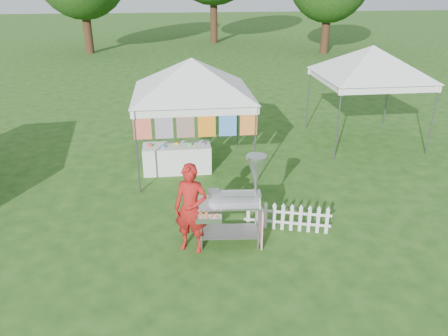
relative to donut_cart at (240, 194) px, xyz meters
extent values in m
plane|color=#1F4614|center=(-0.66, 0.40, -1.09)|extent=(120.00, 120.00, 0.00)
cylinder|color=#59595E|center=(-2.08, 2.48, -0.04)|extent=(0.04, 0.04, 2.10)
cylinder|color=#59595E|center=(0.76, 2.48, -0.04)|extent=(0.04, 0.04, 2.10)
cylinder|color=#59595E|center=(-2.08, 5.32, -0.04)|extent=(0.04, 0.04, 2.10)
cylinder|color=#59595E|center=(0.76, 5.32, -0.04)|extent=(0.04, 0.04, 2.10)
cube|color=white|center=(-0.66, 2.48, 0.91)|extent=(3.00, 0.03, 0.22)
cube|color=white|center=(-0.66, 5.32, 0.91)|extent=(3.00, 0.03, 0.22)
pyramid|color=white|center=(-0.66, 3.90, 1.91)|extent=(4.24, 4.24, 0.90)
cylinder|color=#59595E|center=(-0.66, 2.48, 0.99)|extent=(3.00, 0.03, 0.03)
cube|color=#DB1B69|center=(-1.91, 2.48, 0.64)|extent=(0.42, 0.01, 0.70)
cube|color=#31B78B|center=(-1.41, 2.48, 0.64)|extent=(0.42, 0.01, 0.70)
cube|color=#FF5F0D|center=(-0.91, 2.48, 0.64)|extent=(0.42, 0.01, 0.70)
cube|color=#D35B17|center=(-0.41, 2.48, 0.64)|extent=(0.42, 0.01, 0.70)
cube|color=#1732BD|center=(0.09, 2.48, 0.64)|extent=(0.42, 0.01, 0.70)
cube|color=red|center=(0.59, 2.48, 0.64)|extent=(0.42, 0.01, 0.70)
cylinder|color=#59595E|center=(3.42, 3.98, -0.04)|extent=(0.04, 0.04, 2.10)
cylinder|color=#59595E|center=(6.26, 3.98, -0.04)|extent=(0.04, 0.04, 2.10)
cylinder|color=#59595E|center=(3.42, 6.82, -0.04)|extent=(0.04, 0.04, 2.10)
cylinder|color=#59595E|center=(6.26, 6.82, -0.04)|extent=(0.04, 0.04, 2.10)
cube|color=white|center=(4.84, 3.98, 0.91)|extent=(3.00, 0.03, 0.22)
cube|color=white|center=(4.84, 6.82, 0.91)|extent=(3.00, 0.03, 0.22)
pyramid|color=white|center=(4.84, 5.40, 1.91)|extent=(4.24, 4.24, 0.90)
cylinder|color=#59595E|center=(4.84, 3.98, 0.99)|extent=(3.00, 0.03, 0.03)
cylinder|color=#321C12|center=(-6.66, 24.40, 0.89)|extent=(0.56, 0.56, 3.96)
cylinder|color=#321C12|center=(2.34, 28.40, 1.33)|extent=(0.56, 0.56, 4.84)
cylinder|color=#321C12|center=(9.34, 22.40, 0.67)|extent=(0.56, 0.56, 3.52)
cylinder|color=gray|center=(-0.76, -0.18, -0.64)|extent=(0.04, 0.04, 0.90)
cylinder|color=gray|center=(0.33, -0.27, -0.64)|extent=(0.04, 0.04, 0.90)
cylinder|color=gray|center=(-0.72, 0.32, -0.64)|extent=(0.04, 0.04, 0.90)
cylinder|color=gray|center=(0.37, 0.23, -0.64)|extent=(0.04, 0.04, 0.90)
cube|color=gray|center=(-0.19, 0.02, -0.84)|extent=(1.18, 0.66, 0.01)
cube|color=#B7B7BC|center=(-0.19, 0.02, -0.19)|extent=(1.25, 0.70, 0.04)
cube|color=#B7B7BC|center=(-0.01, 0.06, -0.09)|extent=(0.87, 0.32, 0.15)
cube|color=gray|center=(-0.49, 0.10, -0.06)|extent=(0.22, 0.24, 0.22)
cylinder|color=gray|center=(0.31, 0.03, 0.26)|extent=(0.05, 0.05, 0.90)
cone|color=#B7B7BC|center=(0.31, 0.03, 0.51)|extent=(0.39, 0.39, 0.40)
cylinder|color=#B7B7BC|center=(0.31, 0.03, 0.73)|extent=(0.41, 0.41, 0.06)
cube|color=#B7B7BC|center=(-0.62, -0.32, -0.29)|extent=(0.50, 0.34, 0.10)
cube|color=#FAA8B2|center=(0.41, -0.03, -0.64)|extent=(0.08, 0.75, 0.81)
cube|color=white|center=(0.33, -0.30, -0.07)|extent=(0.03, 0.14, 0.18)
imported|color=#9F1613|center=(-0.94, -0.11, -0.20)|extent=(0.76, 0.63, 1.78)
cube|color=white|center=(0.28, 0.56, -0.81)|extent=(0.07, 0.04, 0.56)
cube|color=white|center=(0.45, 0.51, -0.81)|extent=(0.07, 0.04, 0.56)
cube|color=white|center=(0.63, 0.46, -0.81)|extent=(0.07, 0.04, 0.56)
cube|color=white|center=(0.80, 0.41, -0.81)|extent=(0.07, 0.04, 0.56)
cube|color=white|center=(0.97, 0.36, -0.81)|extent=(0.07, 0.04, 0.56)
cube|color=white|center=(1.15, 0.31, -0.81)|extent=(0.07, 0.04, 0.56)
cube|color=white|center=(1.32, 0.26, -0.81)|extent=(0.07, 0.04, 0.56)
cube|color=white|center=(1.49, 0.21, -0.81)|extent=(0.07, 0.04, 0.56)
cube|color=white|center=(1.66, 0.16, -0.81)|extent=(0.07, 0.04, 0.56)
cube|color=white|center=(1.84, 0.11, -0.81)|extent=(0.07, 0.04, 0.56)
cube|color=white|center=(1.06, 0.34, -0.91)|extent=(1.74, 0.53, 0.05)
cube|color=white|center=(1.06, 0.34, -0.67)|extent=(1.74, 0.53, 0.05)
cube|color=white|center=(-1.13, 3.66, -0.71)|extent=(1.80, 0.70, 0.75)
camera|label=1|loc=(-1.19, -7.30, 3.80)|focal=35.00mm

